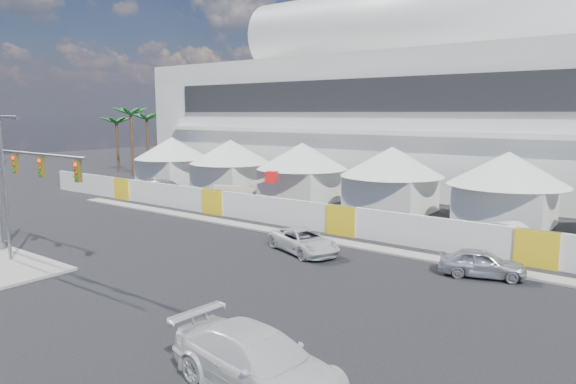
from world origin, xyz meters
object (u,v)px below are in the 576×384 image
Objects in this scene: sedan_silver at (482,263)px; lot_car_a at (513,233)px; traffic_mast at (14,189)px; lot_car_c at (166,189)px; boom_lift at (227,199)px; streetlight_median at (6,177)px; pickup_near at (258,362)px; pickup_curb at (304,241)px.

sedan_silver is 1.01× the size of lot_car_a.
sedan_silver is at bearing 28.70° from traffic_mast.
lot_car_c is at bearing 60.21° from sedan_silver.
traffic_mast is 1.41× the size of boom_lift.
streetlight_median is (-21.28, -12.93, 4.01)m from sedan_silver.
lot_car_a is 0.51× the size of streetlight_median.
sedan_silver is 25.45m from traffic_mast.
lot_car_a is at bearing -91.84° from lot_car_c.
sedan_silver is 0.60× the size of boom_lift.
boom_lift is at bearing 91.47° from traffic_mast.
sedan_silver is 0.68× the size of pickup_near.
sedan_silver is at bearing -157.56° from lot_car_a.
pickup_curb is 0.82× the size of pickup_near.
pickup_curb is 16.57m from traffic_mast.
traffic_mast is (9.86, -18.91, 3.12)m from lot_car_c.
boom_lift is (-22.60, 5.40, 0.20)m from sedan_silver.
lot_car_c is at bearing 90.91° from pickup_curb.
pickup_curb is 0.90× the size of lot_car_c.
boom_lift is (-20.50, 20.24, 0.02)m from pickup_near.
pickup_near is (-2.09, -14.84, 0.18)m from sedan_silver.
lot_car_a is 29.69m from traffic_mast.
lot_car_c is at bearing 150.59° from boom_lift.
streetlight_median is (-11.57, -11.26, 4.02)m from pickup_curb.
pickup_curb is 14.71m from boom_lift.
lot_car_c is at bearing 59.46° from pickup_near.
traffic_mast reaches higher than boom_lift.
pickup_near is 22.76m from lot_car_a.
pickup_near is at bearing -7.72° from traffic_mast.
pickup_curb is 0.73× the size of boom_lift.
pickup_near is 0.77× the size of streetlight_median.
lot_car_a is (1.67, 22.70, -0.21)m from pickup_near.
streetlight_median is 1.15× the size of boom_lift.
lot_car_c reaches higher than lot_car_a.
streetlight_median reaches higher than pickup_curb.
lot_car_a is 31.60m from lot_car_c.
traffic_mast is 1.42m from streetlight_median.
pickup_curb is at bearing 155.12° from lot_car_a.
pickup_near is at bearing -129.66° from lot_car_c.
sedan_silver is 0.43× the size of traffic_mast.
lot_car_c is at bearing 117.54° from traffic_mast.
pickup_near is (7.61, -13.17, 0.19)m from pickup_curb.
pickup_curb is at bearing -49.81° from boom_lift.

